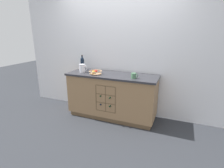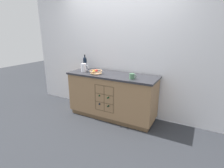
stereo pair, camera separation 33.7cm
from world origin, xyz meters
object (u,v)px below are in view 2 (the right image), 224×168
at_px(fruit_bowl, 96,72).
at_px(standing_wine_bottle, 85,63).
at_px(white_pitcher, 84,67).
at_px(ceramic_mug, 132,76).

bearing_deg(fruit_bowl, standing_wine_bottle, 150.65).
height_order(white_pitcher, ceramic_mug, white_pitcher).
xyz_separation_m(fruit_bowl, ceramic_mug, (0.76, -0.03, 0.00)).
xyz_separation_m(fruit_bowl, white_pitcher, (-0.31, 0.04, 0.05)).
bearing_deg(standing_wine_bottle, ceramic_mug, -12.81).
xyz_separation_m(ceramic_mug, standing_wine_bottle, (-1.19, 0.27, 0.09)).
bearing_deg(standing_wine_bottle, white_pitcher, -59.19).
bearing_deg(standing_wine_bottle, fruit_bowl, -29.35).
bearing_deg(fruit_bowl, ceramic_mug, -2.17).
height_order(white_pitcher, standing_wine_bottle, standing_wine_bottle).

